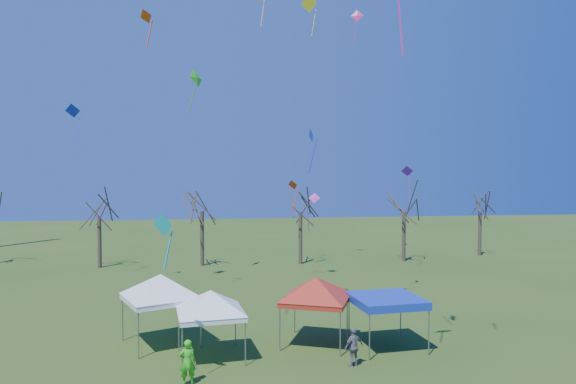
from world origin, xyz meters
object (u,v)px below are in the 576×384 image
(tree_3, at_px, (301,194))
(tent_red, at_px, (316,281))
(tree_2, at_px, (202,192))
(person_grey, at_px, (354,347))
(tent_white_west, at_px, (161,279))
(tree_4, at_px, (404,193))
(tree_5, at_px, (480,195))
(tent_white_mid, at_px, (211,295))
(tree_1, at_px, (99,198))
(person_green, at_px, (188,362))
(tent_blue, at_px, (386,301))

(tree_3, bearing_deg, tent_red, -97.78)
(tree_2, height_order, person_grey, tree_2)
(tree_3, xyz_separation_m, tent_white_west, (-9.84, -19.74, -3.09))
(tree_2, bearing_deg, tree_4, -1.22)
(tree_4, xyz_separation_m, tree_5, (8.37, 2.06, -0.33))
(tent_white_west, distance_m, tent_white_mid, 3.15)
(tree_1, relative_size, tent_white_west, 1.94)
(tree_3, distance_m, person_grey, 24.30)
(tree_2, distance_m, person_green, 25.42)
(tree_1, distance_m, tent_red, 25.69)
(tree_2, height_order, tent_red, tree_2)
(tent_red, relative_size, person_green, 2.24)
(tent_white_mid, bearing_deg, tree_3, 70.92)
(tree_4, relative_size, tent_blue, 2.51)
(tent_blue, xyz_separation_m, person_grey, (-2.05, -1.98, -1.32))
(tree_2, xyz_separation_m, tent_white_mid, (0.82, -22.24, -3.60))
(tree_2, height_order, tent_white_mid, tree_2)
(tent_blue, xyz_separation_m, person_green, (-8.60, -2.83, -1.27))
(tree_1, xyz_separation_m, person_grey, (14.94, -24.25, -5.01))
(tree_1, xyz_separation_m, tent_blue, (16.99, -22.27, -3.69))
(tree_2, relative_size, tent_blue, 2.60)
(tree_3, xyz_separation_m, tent_white_mid, (-7.58, -21.91, -3.39))
(tent_white_west, height_order, person_green, tent_white_west)
(tree_3, relative_size, tent_red, 2.11)
(tent_white_mid, bearing_deg, tent_white_west, 136.24)
(person_green, bearing_deg, tree_3, -114.87)
(tent_blue, height_order, person_green, tent_blue)
(tree_2, relative_size, person_green, 4.90)
(tree_4, bearing_deg, tree_3, 179.74)
(tree_2, height_order, tent_blue, tree_2)
(tree_4, height_order, tent_white_mid, tree_4)
(tent_white_mid, bearing_deg, person_green, -107.86)
(tree_4, height_order, person_green, tree_4)
(tree_5, relative_size, tent_red, 1.99)
(tree_5, xyz_separation_m, tent_white_mid, (-25.27, -23.93, -3.04))
(tent_red, bearing_deg, tree_5, 47.98)
(tree_4, bearing_deg, person_grey, -115.35)
(tent_red, bearing_deg, tree_1, 123.16)
(tree_2, relative_size, tent_white_west, 2.10)
(person_grey, bearing_deg, person_green, -17.68)
(tree_3, xyz_separation_m, tree_5, (17.69, 2.02, -0.35))
(tree_5, relative_size, tent_white_west, 1.92)
(tree_5, distance_m, tent_white_west, 35.20)
(tent_white_west, bearing_deg, tree_5, 38.33)
(tree_4, bearing_deg, tent_white_mid, -127.70)
(tree_3, relative_size, tent_white_west, 2.03)
(tent_white_west, bearing_deg, tent_red, -8.26)
(tree_1, distance_m, tree_2, 8.42)
(tree_2, distance_m, tree_3, 8.41)
(tree_1, height_order, tree_3, tree_3)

